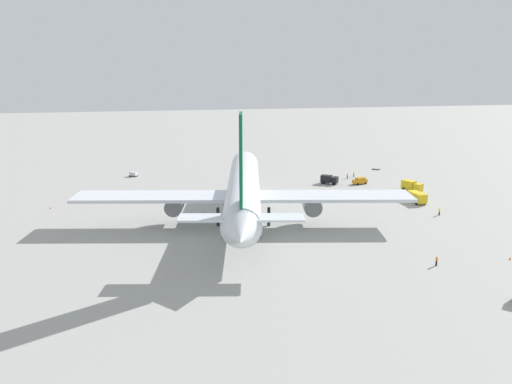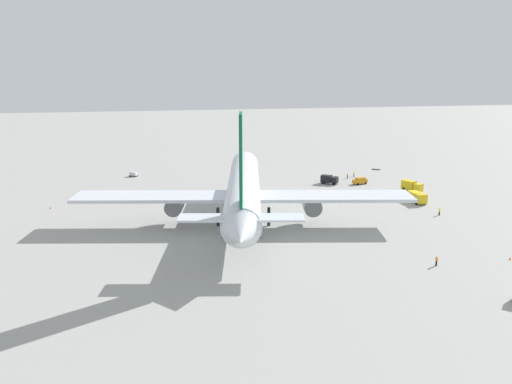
# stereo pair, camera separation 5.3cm
# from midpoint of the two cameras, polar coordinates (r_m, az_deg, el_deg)

# --- Properties ---
(ground_plane) EXTENTS (600.00, 600.00, 0.00)m
(ground_plane) POSITION_cam_midpoint_polar(r_m,az_deg,el_deg) (116.71, -1.39, -3.32)
(ground_plane) COLOR #9E9E99
(airliner) EXTENTS (70.57, 73.67, 26.85)m
(airliner) POSITION_cam_midpoint_polar(r_m,az_deg,el_deg) (113.52, -1.41, 0.15)
(airliner) COLOR silver
(airliner) RESTS_ON ground
(service_truck_1) EXTENTS (6.34, 4.52, 2.94)m
(service_truck_1) POSITION_cam_midpoint_polar(r_m,az_deg,el_deg) (150.65, 16.79, 0.66)
(service_truck_1) COLOR yellow
(service_truck_1) RESTS_ON ground
(service_truck_3) EXTENTS (5.94, 2.87, 2.73)m
(service_truck_3) POSITION_cam_midpoint_polar(r_m,az_deg,el_deg) (138.77, 17.36, -0.51)
(service_truck_3) COLOR yellow
(service_truck_3) RESTS_ON ground
(service_truck_4) EXTENTS (4.77, 5.31, 2.53)m
(service_truck_4) POSITION_cam_midpoint_polar(r_m,az_deg,el_deg) (154.96, 8.06, 1.40)
(service_truck_4) COLOR black
(service_truck_4) RESTS_ON ground
(service_van) EXTENTS (2.95, 4.73, 1.97)m
(service_van) POSITION_cam_midpoint_polar(r_m,az_deg,el_deg) (156.34, 11.39, 1.24)
(service_van) COLOR orange
(service_van) RESTS_ON ground
(baggage_cart_0) EXTENTS (2.63, 2.70, 0.40)m
(baggage_cart_0) POSITION_cam_midpoint_polar(r_m,az_deg,el_deg) (179.47, 13.13, 2.51)
(baggage_cart_0) COLOR gray
(baggage_cart_0) RESTS_ON ground
(baggage_cart_1) EXTENTS (2.53, 3.12, 1.44)m
(baggage_cart_1) POSITION_cam_midpoint_polar(r_m,az_deg,el_deg) (168.38, -13.40, 1.94)
(baggage_cart_1) COLOR #595B60
(baggage_cart_1) RESTS_ON ground
(ground_worker_0) EXTENTS (0.52, 0.52, 1.77)m
(ground_worker_0) POSITION_cam_midpoint_polar(r_m,az_deg,el_deg) (128.91, 19.58, -2.05)
(ground_worker_0) COLOR black
(ground_worker_0) RESTS_ON ground
(ground_worker_1) EXTENTS (0.56, 0.56, 1.79)m
(ground_worker_1) POSITION_cam_midpoint_polar(r_m,az_deg,el_deg) (97.01, 19.30, -7.19)
(ground_worker_1) COLOR black
(ground_worker_1) RESTS_ON ground
(ground_worker_2) EXTENTS (0.55, 0.55, 1.73)m
(ground_worker_2) POSITION_cam_midpoint_polar(r_m,az_deg,el_deg) (166.04, 10.74, 1.94)
(ground_worker_2) COLOR navy
(ground_worker_2) RESTS_ON ground
(ground_worker_3) EXTENTS (0.56, 0.56, 1.71)m
(ground_worker_3) POSITION_cam_midpoint_polar(r_m,az_deg,el_deg) (163.01, 10.04, 1.75)
(ground_worker_3) COLOR navy
(ground_worker_3) RESTS_ON ground
(traffic_cone_0) EXTENTS (0.36, 0.36, 0.55)m
(traffic_cone_0) POSITION_cam_midpoint_polar(r_m,az_deg,el_deg) (136.82, -21.75, -1.62)
(traffic_cone_0) COLOR orange
(traffic_cone_0) RESTS_ON ground
(traffic_cone_1) EXTENTS (0.36, 0.36, 0.55)m
(traffic_cone_1) POSITION_cam_midpoint_polar(r_m,az_deg,el_deg) (105.32, 26.25, -6.57)
(traffic_cone_1) COLOR orange
(traffic_cone_1) RESTS_ON ground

